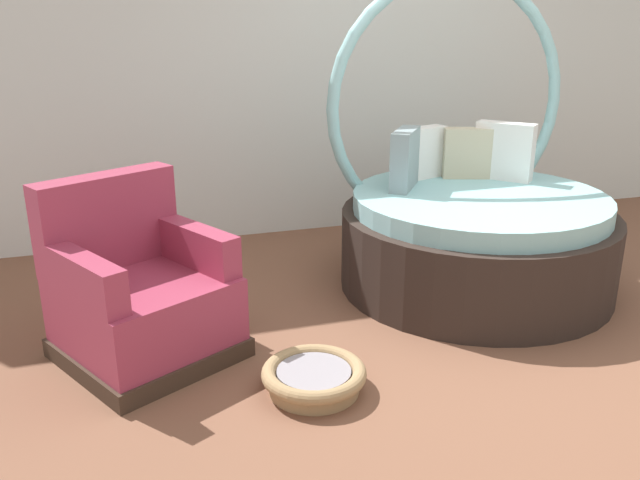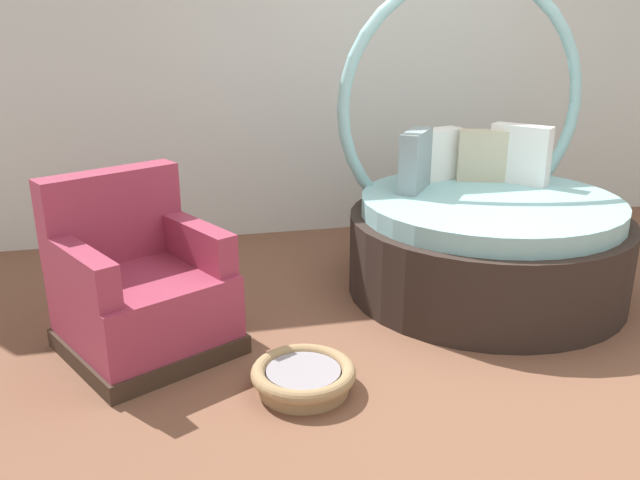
{
  "view_description": "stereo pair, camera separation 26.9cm",
  "coord_description": "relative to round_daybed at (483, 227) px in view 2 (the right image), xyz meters",
  "views": [
    {
      "loc": [
        -1.95,
        -2.76,
        1.73
      ],
      "look_at": [
        -0.93,
        0.5,
        0.55
      ],
      "focal_mm": 36.9,
      "sensor_mm": 36.0,
      "label": 1
    },
    {
      "loc": [
        -1.69,
        -2.83,
        1.73
      ],
      "look_at": [
        -0.93,
        0.5,
        0.55
      ],
      "focal_mm": 36.9,
      "sensor_mm": 36.0,
      "label": 2
    }
  ],
  "objects": [
    {
      "name": "round_daybed",
      "position": [
        0.0,
        0.0,
        0.0
      ],
      "size": [
        1.77,
        1.77,
        2.02
      ],
      "color": "#2D231E",
      "rests_on": "ground_plane"
    },
    {
      "name": "back_wall",
      "position": [
        -0.25,
        1.5,
        1.16
      ],
      "size": [
        8.0,
        0.12,
        3.16
      ],
      "primitive_type": "cube",
      "color": "silver",
      "rests_on": "ground_plane"
    },
    {
      "name": "red_armchair",
      "position": [
        -2.17,
        -0.36,
        -0.09
      ],
      "size": [
        1.08,
        1.08,
        0.94
      ],
      "color": "#38281E",
      "rests_on": "ground_plane"
    },
    {
      "name": "ground_plane",
      "position": [
        -0.25,
        -0.9,
        -0.43
      ],
      "size": [
        8.0,
        8.0,
        0.02
      ],
      "primitive_type": "cube",
      "color": "brown"
    },
    {
      "name": "pet_basket",
      "position": [
        -1.4,
        -1.0,
        -0.34
      ],
      "size": [
        0.51,
        0.51,
        0.13
      ],
      "color": "#9E7F56",
      "rests_on": "ground_plane"
    }
  ]
}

